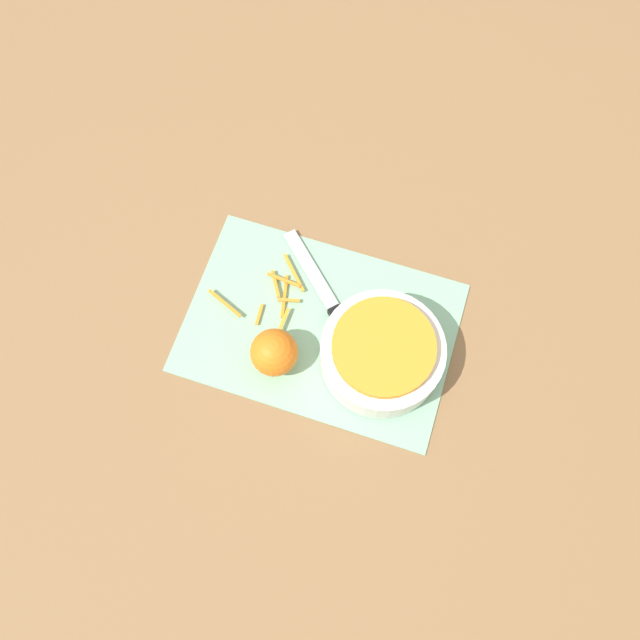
# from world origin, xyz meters

# --- Properties ---
(ground_plane) EXTENTS (4.00, 4.00, 0.00)m
(ground_plane) POSITION_xyz_m (0.00, 0.00, 0.00)
(ground_plane) COLOR olive
(cutting_board) EXTENTS (0.42, 0.29, 0.01)m
(cutting_board) POSITION_xyz_m (0.00, 0.00, 0.00)
(cutting_board) COLOR #84B793
(cutting_board) RESTS_ON ground_plane
(bowl_speckled) EXTENTS (0.19, 0.19, 0.08)m
(bowl_speckled) POSITION_xyz_m (-0.11, 0.02, 0.04)
(bowl_speckled) COLOR silver
(bowl_speckled) RESTS_ON cutting_board
(knife) EXTENTS (0.20, 0.19, 0.02)m
(knife) POSITION_xyz_m (-0.02, -0.02, 0.01)
(knife) COLOR black
(knife) RESTS_ON cutting_board
(orange_left) EXTENTS (0.07, 0.07, 0.07)m
(orange_left) POSITION_xyz_m (0.05, 0.07, 0.04)
(orange_left) COLOR orange
(orange_left) RESTS_ON cutting_board
(peel_pile) EXTENTS (0.15, 0.13, 0.01)m
(peel_pile) POSITION_xyz_m (0.09, -0.03, 0.01)
(peel_pile) COLOR orange
(peel_pile) RESTS_ON cutting_board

